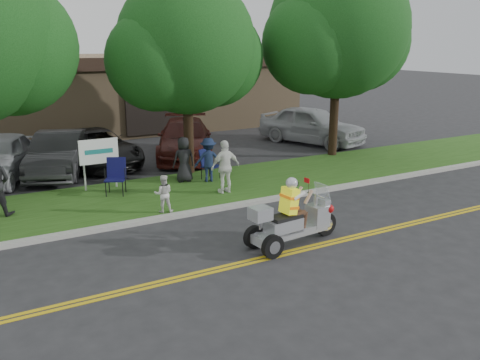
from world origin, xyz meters
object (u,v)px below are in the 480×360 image
parked_car_mid (96,148)px  spectator_adult_right (225,167)px  lawn_chair_a (116,174)px  parked_car_left (59,154)px  parked_car_far_right (312,125)px  trike_scooter (292,222)px  lawn_chair_b (208,162)px  parked_car_right (185,139)px

parked_car_mid → spectator_adult_right: bearing=-74.4°
lawn_chair_a → parked_car_left: size_ratio=0.24×
lawn_chair_a → parked_car_far_right: (10.60, 3.97, 0.15)m
parked_car_left → parked_car_far_right: parked_car_far_right is taller
trike_scooter → parked_car_far_right: 12.80m
spectator_adult_right → parked_car_mid: bearing=-69.0°
parked_car_mid → lawn_chair_b: bearing=-63.7°
lawn_chair_a → spectator_adult_right: 3.45m
spectator_adult_right → parked_car_right: spectator_adult_right is taller
trike_scooter → lawn_chair_b: size_ratio=2.48×
lawn_chair_a → parked_car_right: bearing=72.4°
trike_scooter → parked_car_far_right: (8.04, 9.95, 0.30)m
trike_scooter → lawn_chair_a: size_ratio=2.30×
trike_scooter → parked_car_left: trike_scooter is taller
parked_car_mid → parked_car_far_right: size_ratio=0.97×
lawn_chair_b → parked_car_mid: size_ratio=0.21×
lawn_chair_b → parked_car_left: bearing=111.2°
spectator_adult_right → parked_car_mid: (-2.57, 6.09, -0.24)m
lawn_chair_a → lawn_chair_b: 3.31m
lawn_chair_b → parked_car_mid: (-2.83, 4.26, 0.01)m
parked_car_mid → parked_car_right: 3.66m
trike_scooter → parked_car_right: bearing=75.9°
spectator_adult_right → lawn_chair_a: bearing=-29.6°
lawn_chair_b → spectator_adult_right: bearing=-127.8°
lawn_chair_b → parked_car_left: (-4.34, 3.53, 0.08)m
trike_scooter → spectator_adult_right: size_ratio=1.54×
lawn_chair_b → parked_car_far_right: bearing=-2.5°
lawn_chair_a → lawn_chair_b: bearing=31.1°
parked_car_right → parked_car_far_right: bearing=22.6°
lawn_chair_b → parked_car_far_right: (7.30, 3.75, 0.20)m
parked_car_mid → parked_car_far_right: 10.14m
parked_car_far_right → spectator_adult_right: bearing=-163.7°
spectator_adult_right → parked_car_mid: spectator_adult_right is taller
parked_car_left → parked_car_mid: (1.51, 0.74, -0.07)m
trike_scooter → parked_car_right: (1.57, 10.13, 0.19)m
trike_scooter → parked_car_right: trike_scooter is taller
parked_car_mid → parked_car_far_right: parked_car_far_right is taller
trike_scooter → parked_car_mid: (-2.08, 10.46, 0.11)m
parked_car_right → spectator_adult_right: bearing=-76.5°
lawn_chair_a → spectator_adult_right: size_ratio=0.67×
spectator_adult_right → parked_car_left: (-4.08, 5.35, -0.17)m
lawn_chair_b → parked_car_mid: parked_car_mid is taller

